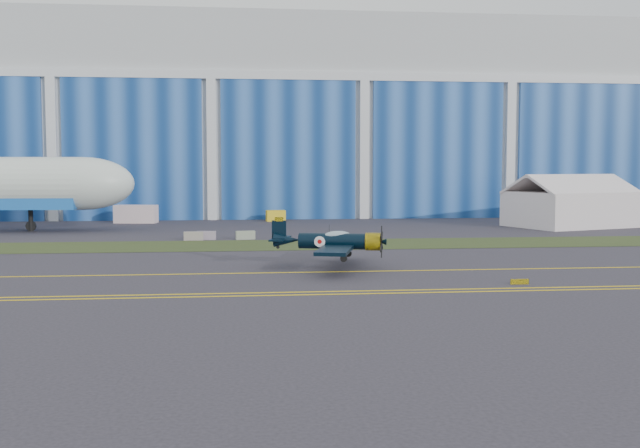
{
  "coord_description": "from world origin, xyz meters",
  "views": [
    {
      "loc": [
        3.77,
        -58.72,
        7.73
      ],
      "look_at": [
        10.85,
        6.23,
        2.64
      ],
      "focal_mm": 42.0,
      "sensor_mm": 36.0,
      "label": 1
    }
  ],
  "objects": [
    {
      "name": "barrier_b",
      "position": [
        -0.94,
        19.62,
        0.45
      ],
      "size": [
        2.02,
        0.67,
        0.9
      ],
      "primitive_type": "cube",
      "rotation": [
        0.0,
        0.0,
        0.03
      ],
      "color": "gray",
      "rests_on": "ground"
    },
    {
      "name": "grass_median",
      "position": [
        0.0,
        14.0,
        0.02
      ],
      "size": [
        260.0,
        10.0,
        0.02
      ],
      "primitive_type": "cube",
      "color": "#475128",
      "rests_on": "ground"
    },
    {
      "name": "ground",
      "position": [
        0.0,
        0.0,
        0.0
      ],
      "size": [
        260.0,
        260.0,
        0.0
      ],
      "primitive_type": "plane",
      "color": "#36323B",
      "rests_on": "ground"
    },
    {
      "name": "edge_line_near",
      "position": [
        0.0,
        -14.5,
        0.01
      ],
      "size": [
        80.0,
        0.2,
        0.02
      ],
      "primitive_type": "cube",
      "color": "yellow",
      "rests_on": "ground"
    },
    {
      "name": "tent",
      "position": [
        45.77,
        32.31,
        3.35
      ],
      "size": [
        17.05,
        14.64,
        6.7
      ],
      "rotation": [
        0.0,
        0.0,
        0.33
      ],
      "color": "white",
      "rests_on": "ground"
    },
    {
      "name": "guard_board_right",
      "position": [
        22.0,
        -12.0,
        0.17
      ],
      "size": [
        1.2,
        0.15,
        0.35
      ],
      "primitive_type": "cube",
      "color": "yellow",
      "rests_on": "ground"
    },
    {
      "name": "gse_box",
      "position": [
        50.02,
        43.25,
        0.92
      ],
      "size": [
        3.28,
        2.07,
        1.85
      ],
      "primitive_type": "cube",
      "rotation": [
        0.0,
        0.0,
        -0.14
      ],
      "color": "gray",
      "rests_on": "ground"
    },
    {
      "name": "shipping_container",
      "position": [
        -10.09,
        44.44,
        1.21
      ],
      "size": [
        5.87,
        3.06,
        2.43
      ],
      "primitive_type": "cube",
      "rotation": [
        0.0,
        0.0,
        -0.15
      ],
      "color": "#F9D7D7",
      "rests_on": "ground"
    },
    {
      "name": "barrier_c",
      "position": [
        4.44,
        19.93,
        0.45
      ],
      "size": [
        2.07,
        0.9,
        0.9
      ],
      "primitive_type": "cube",
      "rotation": [
        0.0,
        0.0,
        0.15
      ],
      "color": "gray",
      "rests_on": "ground"
    },
    {
      "name": "warbird",
      "position": [
        10.85,
        -2.77,
        2.04
      ],
      "size": [
        12.47,
        13.92,
        3.51
      ],
      "rotation": [
        0.0,
        0.0,
        -0.26
      ],
      "color": "black",
      "rests_on": "ground"
    },
    {
      "name": "taxiway_centreline",
      "position": [
        0.0,
        -5.0,
        0.01
      ],
      "size": [
        200.0,
        0.2,
        0.02
      ],
      "primitive_type": "cube",
      "color": "yellow",
      "rests_on": "ground"
    },
    {
      "name": "barrier_a",
      "position": [
        0.36,
        20.07,
        0.45
      ],
      "size": [
        2.03,
        0.71,
        0.9
      ],
      "primitive_type": "cube",
      "rotation": [
        0.0,
        0.0,
        -0.05
      ],
      "color": "#99899B",
      "rests_on": "ground"
    },
    {
      "name": "tug",
      "position": [
        8.9,
        45.62,
        0.76
      ],
      "size": [
        2.75,
        1.87,
        1.52
      ],
      "primitive_type": "cube",
      "rotation": [
        0.0,
        0.0,
        0.09
      ],
      "color": "yellow",
      "rests_on": "ground"
    },
    {
      "name": "edge_line_far",
      "position": [
        0.0,
        -13.5,
        0.01
      ],
      "size": [
        80.0,
        0.2,
        0.02
      ],
      "primitive_type": "cube",
      "color": "yellow",
      "rests_on": "ground"
    },
    {
      "name": "hangar",
      "position": [
        0.0,
        71.79,
        14.96
      ],
      "size": [
        220.0,
        45.7,
        30.0
      ],
      "color": "silver",
      "rests_on": "ground"
    }
  ]
}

